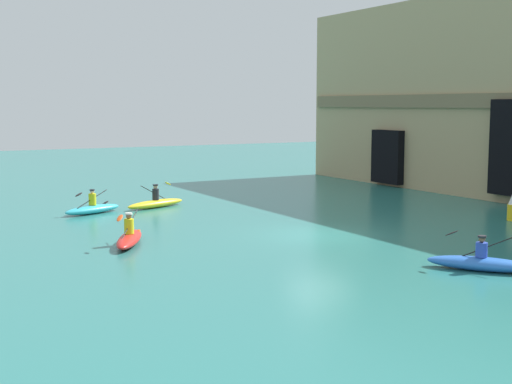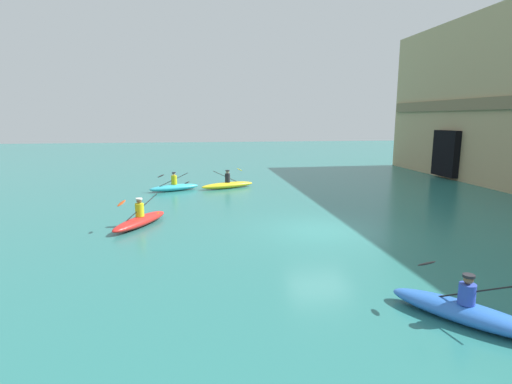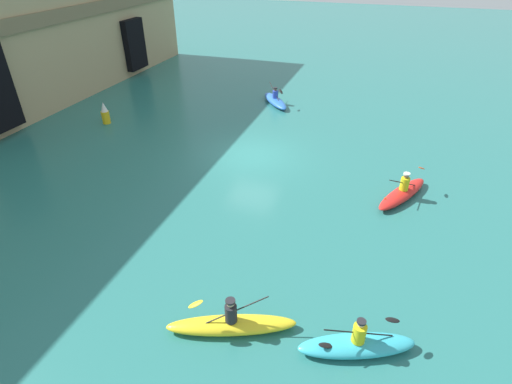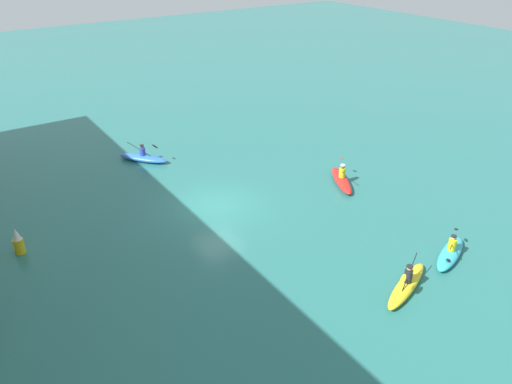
% 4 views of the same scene
% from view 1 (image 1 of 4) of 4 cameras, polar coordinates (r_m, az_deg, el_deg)
% --- Properties ---
extents(ground_plane, '(120.00, 120.00, 0.00)m').
position_cam_1_polar(ground_plane, '(28.22, 5.06, -3.45)').
color(ground_plane, '#28706B').
extents(kayak_blue, '(3.12, 2.67, 1.23)m').
position_cam_1_polar(kayak_blue, '(23.20, 17.56, -5.42)').
color(kayak_blue, blue).
rests_on(kayak_blue, ground).
extents(kayak_yellow, '(1.90, 3.57, 1.25)m').
position_cam_1_polar(kayak_yellow, '(35.90, -8.02, -0.86)').
color(kayak_yellow, yellow).
rests_on(kayak_yellow, ground).
extents(kayak_red, '(3.36, 2.25, 1.25)m').
position_cam_1_polar(kayak_red, '(26.57, -10.11, -3.64)').
color(kayak_red, red).
rests_on(kayak_red, ground).
extents(kayak_cyan, '(1.88, 3.15, 1.15)m').
position_cam_1_polar(kayak_cyan, '(34.47, -12.94, -1.29)').
color(kayak_cyan, '#33B2C6').
rests_on(kayak_cyan, ground).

